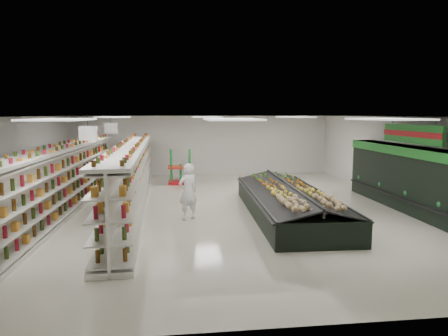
{
  "coord_description": "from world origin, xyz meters",
  "views": [
    {
      "loc": [
        -1.34,
        -13.64,
        3.28
      ],
      "look_at": [
        0.39,
        0.78,
        1.32
      ],
      "focal_mm": 32.0,
      "sensor_mm": 36.0,
      "label": 1
    }
  ],
  "objects": [
    {
      "name": "wall_left",
      "position": [
        -7.0,
        0.0,
        1.6
      ],
      "size": [
        0.02,
        16.0,
        3.2
      ],
      "primitive_type": "cube",
      "color": "silver",
      "rests_on": "floor"
    },
    {
      "name": "gondola_left",
      "position": [
        -5.15,
        0.45,
        1.01
      ],
      "size": [
        1.22,
        12.68,
        2.2
      ],
      "rotation": [
        0.0,
        0.0,
        -0.02
      ],
      "color": "white",
      "rests_on": "floor"
    },
    {
      "name": "aisle_sign_near",
      "position": [
        -3.8,
        -2.0,
        2.75
      ],
      "size": [
        0.52,
        0.06,
        0.75
      ],
      "color": "white",
      "rests_on": "ceiling"
    },
    {
      "name": "wall_back",
      "position": [
        0.0,
        8.0,
        1.6
      ],
      "size": [
        14.0,
        0.02,
        3.2
      ],
      "primitive_type": "cube",
      "color": "silver",
      "rests_on": "floor"
    },
    {
      "name": "shopper_background",
      "position": [
        -3.79,
        3.21,
        0.81
      ],
      "size": [
        0.73,
        0.91,
        1.62
      ],
      "primitive_type": "imported",
      "rotation": [
        0.0,
        0.0,
        1.22
      ],
      "color": "tan",
      "rests_on": "floor"
    },
    {
      "name": "aisle_sign_far",
      "position": [
        -3.8,
        2.0,
        2.75
      ],
      "size": [
        0.52,
        0.06,
        0.75
      ],
      "color": "white",
      "rests_on": "ceiling"
    },
    {
      "name": "hortifruti_banner",
      "position": [
        6.25,
        -1.5,
        2.65
      ],
      "size": [
        0.12,
        3.2,
        0.95
      ],
      "color": "#1F7725",
      "rests_on": "ceiling"
    },
    {
      "name": "produce_island",
      "position": [
        2.26,
        -1.24,
        0.47
      ],
      "size": [
        2.74,
        7.04,
        1.04
      ],
      "rotation": [
        0.0,
        0.0,
        -0.03
      ],
      "color": "black",
      "rests_on": "floor"
    },
    {
      "name": "floor",
      "position": [
        0.0,
        0.0,
        0.0
      ],
      "size": [
        16.0,
        16.0,
        0.0
      ],
      "primitive_type": "plane",
      "color": "beige",
      "rests_on": "ground"
    },
    {
      "name": "soda_endcap",
      "position": [
        -1.15,
        5.13,
        0.74
      ],
      "size": [
        1.21,
        0.83,
        1.53
      ],
      "rotation": [
        0.0,
        0.0,
        -0.01
      ],
      "color": "#A9131A",
      "rests_on": "floor"
    },
    {
      "name": "shopper_main",
      "position": [
        -1.0,
        -1.37,
        0.89
      ],
      "size": [
        0.77,
        0.69,
        1.77
      ],
      "primitive_type": "imported",
      "rotation": [
        0.0,
        0.0,
        3.65
      ],
      "color": "white",
      "rests_on": "floor"
    },
    {
      "name": "wall_front",
      "position": [
        0.0,
        -8.0,
        1.6
      ],
      "size": [
        14.0,
        0.02,
        3.2
      ],
      "primitive_type": "cube",
      "color": "silver",
      "rests_on": "floor"
    },
    {
      "name": "gondola_center",
      "position": [
        -2.9,
        0.61,
        1.02
      ],
      "size": [
        1.35,
        12.89,
        2.23
      ],
      "rotation": [
        0.0,
        0.0,
        0.03
      ],
      "color": "white",
      "rests_on": "floor"
    },
    {
      "name": "ceiling",
      "position": [
        0.0,
        0.0,
        3.2
      ],
      "size": [
        14.0,
        16.0,
        0.02
      ],
      "primitive_type": "cube",
      "color": "white",
      "rests_on": "wall_back"
    },
    {
      "name": "wall_right",
      "position": [
        7.0,
        0.0,
        1.6
      ],
      "size": [
        0.02,
        16.0,
        3.2
      ],
      "primitive_type": "cube",
      "color": "silver",
      "rests_on": "floor"
    },
    {
      "name": "produce_wall_case",
      "position": [
        6.53,
        -1.5,
        1.24
      ],
      "size": [
        0.93,
        8.0,
        2.2
      ],
      "color": "black",
      "rests_on": "floor"
    }
  ]
}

